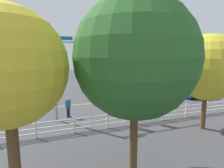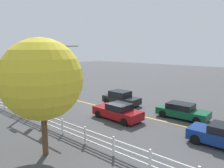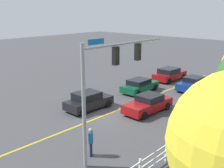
% 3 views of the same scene
% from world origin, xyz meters
% --- Properties ---
extents(ground_plane, '(120.00, 120.00, 0.00)m').
position_xyz_m(ground_plane, '(0.00, 0.00, 0.00)').
color(ground_plane, '#444447').
extents(lane_center_stripe, '(28.00, 0.16, 0.01)m').
position_xyz_m(lane_center_stripe, '(-4.00, 0.00, 0.00)').
color(lane_center_stripe, gold).
rests_on(lane_center_stripe, ground_plane).
extents(signal_assembly, '(6.69, 0.38, 6.63)m').
position_xyz_m(signal_assembly, '(4.45, 4.34, 4.65)').
color(signal_assembly, gray).
rests_on(signal_assembly, ground_plane).
extents(car_0, '(4.11, 2.03, 1.49)m').
position_xyz_m(car_0, '(0.13, -1.95, 0.72)').
color(car_0, black).
rests_on(car_0, ground_plane).
extents(car_1, '(4.38, 1.97, 1.32)m').
position_xyz_m(car_1, '(-6.75, -1.81, 0.65)').
color(car_1, '#0C4C2D').
rests_on(car_1, ground_plane).
extents(car_2, '(4.54, 2.08, 1.41)m').
position_xyz_m(car_2, '(-2.68, 2.06, 0.67)').
color(car_2, maroon).
rests_on(car_2, ground_plane).
extents(car_3, '(4.52, 2.13, 1.46)m').
position_xyz_m(car_3, '(-12.87, -2.07, 0.72)').
color(car_3, maroon).
rests_on(car_3, ground_plane).
extents(car_4, '(3.93, 1.87, 1.37)m').
position_xyz_m(car_4, '(-10.89, 1.82, 0.67)').
color(car_4, navy).
rests_on(car_4, ground_plane).
extents(pedestrian, '(0.46, 0.47, 1.69)m').
position_xyz_m(pedestrian, '(5.25, 3.74, 0.93)').
color(pedestrian, '#191E3F').
rests_on(pedestrian, ground_plane).
extents(white_rail_fence, '(26.10, 0.10, 1.15)m').
position_xyz_m(white_rail_fence, '(-3.00, 7.17, 0.60)').
color(white_rail_fence, white).
rests_on(white_rail_fence, ground_plane).
extents(tree_0, '(4.49, 4.49, 6.61)m').
position_xyz_m(tree_0, '(-3.48, 9.59, 4.36)').
color(tree_0, brown).
rests_on(tree_0, ground_plane).
extents(tree_1, '(3.92, 3.92, 6.68)m').
position_xyz_m(tree_1, '(7.99, 12.31, 4.70)').
color(tree_1, brown).
rests_on(tree_1, ground_plane).
extents(tree_2, '(5.04, 5.04, 7.53)m').
position_xyz_m(tree_2, '(3.40, 12.26, 5.00)').
color(tree_2, brown).
rests_on(tree_2, ground_plane).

